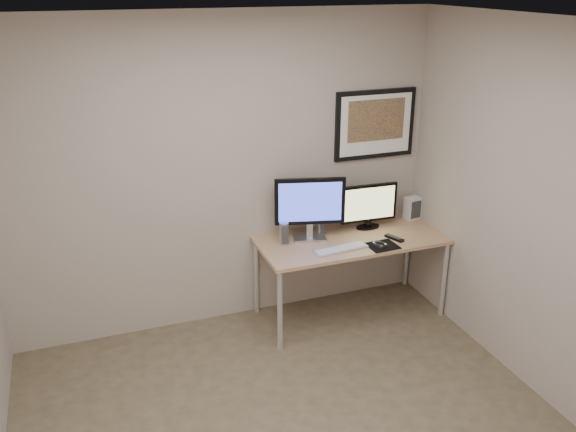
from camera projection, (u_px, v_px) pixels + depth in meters
name	position (u px, v px, depth m)	size (l,w,h in m)	color
room	(274.00, 181.00, 3.76)	(3.60, 3.60, 3.60)	white
desk	(351.00, 245.00, 5.23)	(1.60, 0.70, 0.73)	#A87351
framed_art	(375.00, 124.00, 5.27)	(0.75, 0.04, 0.60)	black
monitor_large	(310.00, 206.00, 5.09)	(0.58, 0.25, 0.54)	#A9A9AE
monitor_tv	(369.00, 205.00, 5.34)	(0.52, 0.13, 0.41)	black
speaker_left	(284.00, 233.00, 5.06)	(0.08, 0.08, 0.19)	#A9A9AE
speaker_right	(321.00, 224.00, 5.26)	(0.07, 0.07, 0.19)	#A9A9AE
keyboard	(341.00, 249.00, 4.99)	(0.46, 0.12, 0.02)	silver
mousepad	(382.00, 246.00, 5.06)	(0.25, 0.22, 0.00)	black
mouse	(380.00, 243.00, 5.06)	(0.06, 0.10, 0.04)	black
remote	(394.00, 238.00, 5.19)	(0.05, 0.18, 0.02)	black
fan_unit	(412.00, 208.00, 5.59)	(0.14, 0.10, 0.21)	silver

